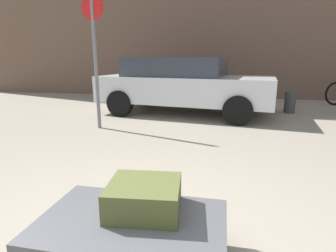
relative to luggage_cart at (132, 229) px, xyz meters
name	(u,v)px	position (x,y,z in m)	size (l,w,h in m)	color
luggage_cart	(132,229)	(0.00, 0.00, 0.00)	(1.24, 0.77, 0.34)	#4C4C51
suitcase_olive_rear_right	(144,197)	(0.05, 0.12, 0.18)	(0.49, 0.44, 0.21)	#4C5128
parked_car	(183,84)	(-0.48, 5.40, 0.49)	(4.51, 2.38, 1.42)	silver
bollard_kerb_near	(290,103)	(2.27, 6.02, 0.01)	(0.28, 0.28, 0.55)	#383838
no_parking_sign	(95,48)	(-1.92, 3.51, 1.31)	(0.49, 0.14, 2.58)	slate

